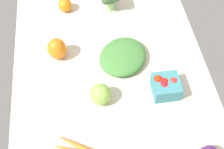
{
  "coord_description": "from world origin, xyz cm",
  "views": [
    {
      "loc": [
        -61.66,
        8.64,
        95.5
      ],
      "look_at": [
        0.0,
        0.0,
        4.0
      ],
      "focal_mm": 46.61,
      "sensor_mm": 36.0,
      "label": 1
    }
  ],
  "objects_px": {
    "bell_pepper_orange": "(57,49)",
    "heirloom_tomato_green": "(100,94)",
    "berry_basket": "(166,86)",
    "heirloom_tomato_orange": "(65,5)",
    "leafy_greens_clump": "(123,56)"
  },
  "relations": [
    {
      "from": "bell_pepper_orange",
      "to": "heirloom_tomato_orange",
      "type": "bearing_deg",
      "value": -9.01
    },
    {
      "from": "leafy_greens_clump",
      "to": "berry_basket",
      "type": "relative_size",
      "value": 2.13
    },
    {
      "from": "bell_pepper_orange",
      "to": "heirloom_tomato_green",
      "type": "xyz_separation_m",
      "value": [
        -0.23,
        -0.15,
        -0.01
      ]
    },
    {
      "from": "bell_pepper_orange",
      "to": "berry_basket",
      "type": "relative_size",
      "value": 0.98
    },
    {
      "from": "heirloom_tomato_orange",
      "to": "leafy_greens_clump",
      "type": "bearing_deg",
      "value": -146.5
    },
    {
      "from": "leafy_greens_clump",
      "to": "heirloom_tomato_green",
      "type": "height_order",
      "value": "heirloom_tomato_green"
    },
    {
      "from": "heirloom_tomato_orange",
      "to": "berry_basket",
      "type": "height_order",
      "value": "berry_basket"
    },
    {
      "from": "heirloom_tomato_orange",
      "to": "heirloom_tomato_green",
      "type": "relative_size",
      "value": 0.79
    },
    {
      "from": "leafy_greens_clump",
      "to": "bell_pepper_orange",
      "type": "distance_m",
      "value": 0.26
    },
    {
      "from": "bell_pepper_orange",
      "to": "berry_basket",
      "type": "xyz_separation_m",
      "value": [
        -0.22,
        -0.39,
        -0.01
      ]
    },
    {
      "from": "heirloom_tomato_orange",
      "to": "heirloom_tomato_green",
      "type": "distance_m",
      "value": 0.5
    },
    {
      "from": "leafy_greens_clump",
      "to": "heirloom_tomato_orange",
      "type": "bearing_deg",
      "value": 33.5
    },
    {
      "from": "bell_pepper_orange",
      "to": "heirloom_tomato_green",
      "type": "relative_size",
      "value": 1.19
    },
    {
      "from": "leafy_greens_clump",
      "to": "heirloom_tomato_green",
      "type": "relative_size",
      "value": 2.59
    },
    {
      "from": "leafy_greens_clump",
      "to": "heirloom_tomato_green",
      "type": "bearing_deg",
      "value": 147.3
    }
  ]
}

